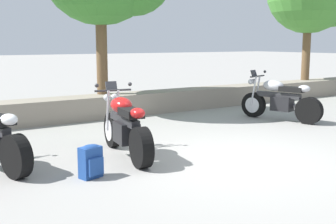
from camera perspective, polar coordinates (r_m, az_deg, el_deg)
The scene contains 5 objects.
ground_plane at distance 7.07m, azimuth 8.62°, elevation -6.18°, with size 120.00×120.00×0.00m, color gray.
stone_wall at distance 10.98m, azimuth -8.23°, elevation 0.80°, with size 36.00×0.80×0.55m, color gray.
motorcycle_red_centre at distance 7.11m, azimuth -5.69°, elevation -2.00°, with size 0.67×2.06×1.18m.
motorcycle_silver_far_right at distance 10.69m, azimuth 14.49°, elevation 1.51°, with size 0.89×2.03×1.18m.
rider_backpack at distance 6.09m, azimuth -10.16°, elevation -6.35°, with size 0.34×0.31×0.47m.
Camera 1 is at (-4.56, -5.06, 1.86)m, focal length 46.18 mm.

